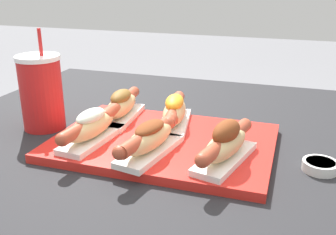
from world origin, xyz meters
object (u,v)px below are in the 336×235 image
object	(u,v)px
hot_dog_3	(121,106)
drink_cup	(41,92)
hot_dog_0	(92,126)
sauce_bowl	(320,165)
hot_dog_1	(148,138)
hot_dog_2	(226,144)
hot_dog_4	(174,112)
serving_tray	(165,142)

from	to	relation	value
hot_dog_3	drink_cup	world-z (taller)	drink_cup
hot_dog_0	sauce_bowl	size ratio (longest dim) A/B	3.28
hot_dog_1	drink_cup	xyz separation A→B (m)	(-0.30, 0.09, 0.04)
hot_dog_0	hot_dog_3	xyz separation A→B (m)	(0.00, 0.14, 0.00)
hot_dog_2	hot_dog_3	bearing A→B (deg)	152.50
hot_dog_0	drink_cup	bearing A→B (deg)	156.00
hot_dog_3	hot_dog_2	bearing A→B (deg)	-27.50
hot_dog_2	drink_cup	size ratio (longest dim) A/B	0.89
hot_dog_0	hot_dog_2	distance (m)	0.28
hot_dog_1	hot_dog_4	distance (m)	0.16
hot_dog_0	hot_dog_4	xyz separation A→B (m)	(0.13, 0.14, 0.00)
hot_dog_0	hot_dog_2	size ratio (longest dim) A/B	1.02
drink_cup	serving_tray	bearing A→B (deg)	-2.56
hot_dog_1	serving_tray	bearing A→B (deg)	84.97
hot_dog_0	hot_dog_3	distance (m)	0.14
drink_cup	hot_dog_1	bearing A→B (deg)	-17.33
drink_cup	hot_dog_3	bearing A→B (deg)	20.56
hot_dog_2	hot_dog_4	world-z (taller)	hot_dog_2
hot_dog_2	hot_dog_4	xyz separation A→B (m)	(-0.14, 0.14, -0.00)
drink_cup	sauce_bowl	bearing A→B (deg)	-2.38
serving_tray	sauce_bowl	bearing A→B (deg)	-2.19
hot_dog_4	drink_cup	bearing A→B (deg)	-168.28
serving_tray	hot_dog_3	world-z (taller)	hot_dog_3
hot_dog_2	hot_dog_3	size ratio (longest dim) A/B	0.98
hot_dog_1	hot_dog_3	distance (m)	0.20
hot_dog_1	sauce_bowl	bearing A→B (deg)	12.13
hot_dog_1	drink_cup	distance (m)	0.31
hot_dog_1	sauce_bowl	world-z (taller)	hot_dog_1
serving_tray	hot_dog_4	distance (m)	0.09
hot_dog_0	hot_dog_4	bearing A→B (deg)	45.76
hot_dog_0	hot_dog_3	world-z (taller)	hot_dog_3
hot_dog_2	hot_dog_3	xyz separation A→B (m)	(-0.27, 0.14, -0.00)
serving_tray	hot_dog_0	size ratio (longest dim) A/B	2.13
sauce_bowl	hot_dog_2	bearing A→B (deg)	-162.52
serving_tray	hot_dog_0	bearing A→B (deg)	-156.05
sauce_bowl	drink_cup	xyz separation A→B (m)	(-0.61, 0.03, 0.08)
sauce_bowl	drink_cup	size ratio (longest dim) A/B	0.28
sauce_bowl	hot_dog_4	bearing A→B (deg)	164.24
hot_dog_2	sauce_bowl	bearing A→B (deg)	17.48
hot_dog_0	hot_dog_3	bearing A→B (deg)	88.91
hot_dog_0	drink_cup	distance (m)	0.19
serving_tray	hot_dog_2	bearing A→B (deg)	-25.05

